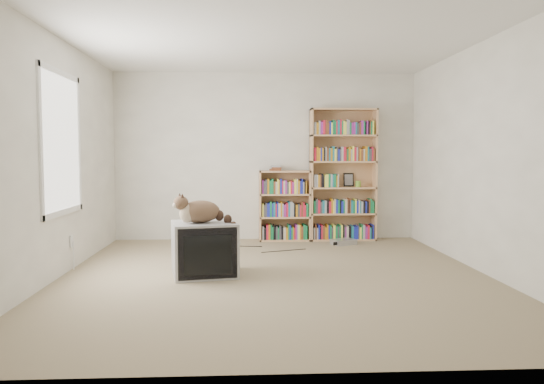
{
  "coord_description": "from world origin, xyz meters",
  "views": [
    {
      "loc": [
        -0.32,
        -5.49,
        1.27
      ],
      "look_at": [
        0.02,
        1.0,
        0.82
      ],
      "focal_mm": 35.0,
      "sensor_mm": 36.0,
      "label": 1
    }
  ],
  "objects_px": {
    "bookcase_tall": "(343,178)",
    "bookcase_short": "(285,208)",
    "cat": "(205,215)",
    "crt_tv": "(204,249)",
    "dvd_player": "(343,242)"
  },
  "relations": [
    {
      "from": "bookcase_short",
      "to": "dvd_player",
      "type": "distance_m",
      "value": 1.02
    },
    {
      "from": "cat",
      "to": "bookcase_short",
      "type": "bearing_deg",
      "value": 42.14
    },
    {
      "from": "bookcase_tall",
      "to": "dvd_player",
      "type": "distance_m",
      "value": 0.99
    },
    {
      "from": "crt_tv",
      "to": "cat",
      "type": "distance_m",
      "value": 0.38
    },
    {
      "from": "bookcase_tall",
      "to": "cat",
      "type": "bearing_deg",
      "value": -128.87
    },
    {
      "from": "crt_tv",
      "to": "cat",
      "type": "bearing_deg",
      "value": -83.8
    },
    {
      "from": "crt_tv",
      "to": "cat",
      "type": "height_order",
      "value": "cat"
    },
    {
      "from": "bookcase_tall",
      "to": "bookcase_short",
      "type": "distance_m",
      "value": 0.98
    },
    {
      "from": "bookcase_tall",
      "to": "bookcase_short",
      "type": "height_order",
      "value": "bookcase_tall"
    },
    {
      "from": "cat",
      "to": "bookcase_tall",
      "type": "bearing_deg",
      "value": 26.64
    },
    {
      "from": "crt_tv",
      "to": "cat",
      "type": "relative_size",
      "value": 1.04
    },
    {
      "from": "bookcase_short",
      "to": "dvd_player",
      "type": "height_order",
      "value": "bookcase_short"
    },
    {
      "from": "crt_tv",
      "to": "dvd_player",
      "type": "bearing_deg",
      "value": 33.77
    },
    {
      "from": "crt_tv",
      "to": "bookcase_short",
      "type": "bearing_deg",
      "value": 54.36
    },
    {
      "from": "cat",
      "to": "bookcase_short",
      "type": "height_order",
      "value": "bookcase_short"
    }
  ]
}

